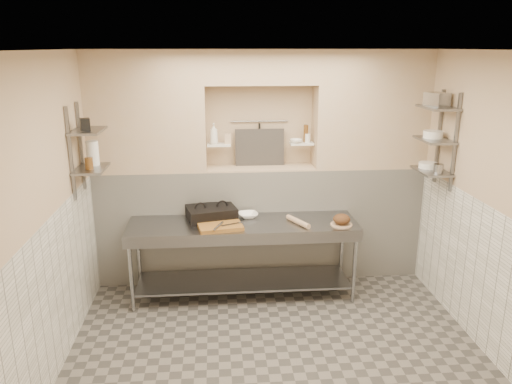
{
  "coord_description": "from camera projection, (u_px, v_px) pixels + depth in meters",
  "views": [
    {
      "loc": [
        -0.54,
        -4.13,
        2.83
      ],
      "look_at": [
        -0.12,
        0.9,
        1.35
      ],
      "focal_mm": 35.0,
      "sensor_mm": 36.0,
      "label": 1
    }
  ],
  "objects": [
    {
      "name": "mixing_bowl",
      "position": [
        248.0,
        215.0,
        5.84
      ],
      "size": [
        0.25,
        0.25,
        0.06
      ],
      "primitive_type": "imported",
      "rotation": [
        0.0,
        0.0,
        0.13
      ],
      "color": "white",
      "rests_on": "prep_table"
    },
    {
      "name": "alcove_sill",
      "position": [
        260.0,
        168.0,
        6.07
      ],
      "size": [
        1.3,
        0.4,
        0.02
      ],
      "primitive_type": "cube",
      "color": "tan",
      "rests_on": "backwall_lower"
    },
    {
      "name": "hanging_steel",
      "position": [
        259.0,
        135.0,
        6.11
      ],
      "size": [
        0.02,
        0.02,
        0.3
      ],
      "primitive_type": "cylinder",
      "color": "black",
      "rests_on": "utensil_rail"
    },
    {
      "name": "bread_board",
      "position": [
        341.0,
        225.0,
        5.59
      ],
      "size": [
        0.25,
        0.25,
        0.01
      ],
      "primitive_type": "cylinder",
      "color": "tan",
      "rests_on": "prep_table"
    },
    {
      "name": "canister_right",
      "position": [
        438.0,
        169.0,
        5.35
      ],
      "size": [
        0.1,
        0.1,
        0.1
      ],
      "primitive_type": "cylinder",
      "color": "gray",
      "rests_on": "wall_shelf_right_lower"
    },
    {
      "name": "box_left_upper",
      "position": [
        85.0,
        124.0,
        5.0
      ],
      "size": [
        0.12,
        0.12,
        0.13
      ],
      "primitive_type": "cube",
      "rotation": [
        0.0,
        0.0,
        0.35
      ],
      "color": "black",
      "rests_on": "wall_shelf_left_upper"
    },
    {
      "name": "condiment_c",
      "position": [
        308.0,
        138.0,
        6.0
      ],
      "size": [
        0.06,
        0.06,
        0.11
      ],
      "primitive_type": "cylinder",
      "color": "white",
      "rests_on": "alcove_shelf_right"
    },
    {
      "name": "basket_right",
      "position": [
        437.0,
        99.0,
        5.34
      ],
      "size": [
        0.25,
        0.28,
        0.14
      ],
      "primitive_type": "cube",
      "rotation": [
        0.0,
        0.0,
        0.38
      ],
      "color": "gray",
      "rests_on": "wall_shelf_right_upper"
    },
    {
      "name": "wall_shelf_right_upper",
      "position": [
        438.0,
        108.0,
        5.32
      ],
      "size": [
        0.3,
        0.5,
        0.03
      ],
      "primitive_type": "cube",
      "color": "slate",
      "rests_on": "wall_right"
    },
    {
      "name": "wall_front",
      "position": [
        329.0,
        344.0,
        2.49
      ],
      "size": [
        4.0,
        0.1,
        2.8
      ],
      "primitive_type": "cube",
      "color": "tan",
      "rests_on": "ground"
    },
    {
      "name": "wainscot_left",
      "position": [
        56.0,
        295.0,
        4.44
      ],
      "size": [
        0.02,
        3.9,
        1.4
      ],
      "primitive_type": "cube",
      "color": "white",
      "rests_on": "floor"
    },
    {
      "name": "utensil_rail",
      "position": [
        259.0,
        121.0,
        6.08
      ],
      "size": [
        0.7,
        0.02,
        0.02
      ],
      "primitive_type": "cylinder",
      "rotation": [
        0.0,
        1.57,
        0.0
      ],
      "color": "gray",
      "rests_on": "wall_back"
    },
    {
      "name": "condiment_b",
      "position": [
        306.0,
        134.0,
        6.01
      ],
      "size": [
        0.05,
        0.05,
        0.21
      ],
      "primitive_type": "cylinder",
      "color": "#573615",
      "rests_on": "alcove_shelf_right"
    },
    {
      "name": "rolling_pin",
      "position": [
        298.0,
        222.0,
        5.62
      ],
      "size": [
        0.23,
        0.38,
        0.06
      ],
      "primitive_type": "cylinder",
      "rotation": [
        1.57,
        0.0,
        0.47
      ],
      "color": "tan",
      "rests_on": "prep_table"
    },
    {
      "name": "jar_left",
      "position": [
        89.0,
        163.0,
        5.11
      ],
      "size": [
        0.08,
        0.08,
        0.12
      ],
      "primitive_type": "cylinder",
      "color": "#573615",
      "rests_on": "wall_shelf_left_lower"
    },
    {
      "name": "floor",
      "position": [
        277.0,
        357.0,
        4.81
      ],
      "size": [
        4.0,
        3.9,
        0.1
      ],
      "primitive_type": "cube",
      "color": "#615B55",
      "rests_on": "ground"
    },
    {
      "name": "bowl_right",
      "position": [
        428.0,
        165.0,
        5.61
      ],
      "size": [
        0.21,
        0.21,
        0.06
      ],
      "primitive_type": "cylinder",
      "color": "white",
      "rests_on": "wall_shelf_right_lower"
    },
    {
      "name": "tongs",
      "position": [
        219.0,
        226.0,
        5.41
      ],
      "size": [
        0.11,
        0.24,
        0.02
      ],
      "primitive_type": "cylinder",
      "rotation": [
        1.57,
        0.0,
        -0.38
      ],
      "color": "gray",
      "rests_on": "cutting_board"
    },
    {
      "name": "bottle_soap",
      "position": [
        214.0,
        134.0,
        5.87
      ],
      "size": [
        0.12,
        0.12,
        0.25
      ],
      "primitive_type": "imported",
      "rotation": [
        0.0,
        0.0,
        -0.25
      ],
      "color": "white",
      "rests_on": "alcove_shelf_left"
    },
    {
      "name": "wall_left",
      "position": [
        39.0,
        221.0,
        4.24
      ],
      "size": [
        0.1,
        3.9,
        2.8
      ],
      "primitive_type": "cube",
      "color": "tan",
      "rests_on": "ground"
    },
    {
      "name": "shelf_rail_right_b",
      "position": [
        455.0,
        143.0,
        5.24
      ],
      "size": [
        0.03,
        0.03,
        1.05
      ],
      "primitive_type": "cube",
      "color": "slate",
      "rests_on": "wall_right"
    },
    {
      "name": "condiment_a",
      "position": [
        306.0,
        134.0,
        6.02
      ],
      "size": [
        0.06,
        0.06,
        0.2
      ],
      "primitive_type": "cylinder",
      "color": "#573615",
      "rests_on": "alcove_shelf_right"
    },
    {
      "name": "alcove_shelf_right",
      "position": [
        302.0,
        143.0,
        6.03
      ],
      "size": [
        0.28,
        0.16,
        0.02
      ],
      "primitive_type": "cube",
      "color": "white",
      "rests_on": "backwall_lower"
    },
    {
      "name": "wall_shelf_right_lower",
      "position": [
        431.0,
        171.0,
        5.52
      ],
      "size": [
        0.3,
        0.5,
        0.02
      ],
      "primitive_type": "cube",
      "color": "slate",
      "rests_on": "wall_right"
    },
    {
      "name": "cutting_board",
      "position": [
        220.0,
        226.0,
        5.5
      ],
      "size": [
        0.53,
        0.41,
        0.04
      ],
      "primitive_type": "cube",
      "rotation": [
        0.0,
        0.0,
        0.17
      ],
      "color": "brown",
      "rests_on": "prep_table"
    },
    {
      "name": "jug_left",
      "position": [
        93.0,
        153.0,
        5.28
      ],
      "size": [
        0.13,
        0.13,
        0.26
      ],
      "primitive_type": "cylinder",
      "color": "white",
      "rests_on": "wall_shelf_left_lower"
    },
    {
      "name": "wall_shelf_left_upper",
      "position": [
        88.0,
        131.0,
        5.09
      ],
      "size": [
        0.3,
        0.5,
        0.03
      ],
      "primitive_type": "cube",
      "color": "slate",
      "rests_on": "wall_left"
    },
    {
      "name": "shelf_rail_left_a",
      "position": [
        81.0,
        146.0,
        5.33
      ],
      "size": [
        0.03,
        0.03,
        0.95
      ],
      "primitive_type": "cube",
      "color": "slate",
      "rests_on": "wall_left"
    },
    {
      "name": "bread_loaf",
      "position": [
        342.0,
        219.0,
        5.57
      ],
      "size": [
        0.19,
        0.19,
        0.12
      ],
      "primitive_type": "ellipsoid",
      "color": "#4C2D19",
      "rests_on": "bread_board"
    },
    {
      "name": "bowl_right_mid",
      "position": [
        433.0,
        134.0,
        5.46
      ],
      "size": [
        0.21,
        0.21,
        0.08
      ],
      "primitive_type": "cylinder",
      "color": "white",
      "rests_on": "wall_shelf_right_mid"
    },
    {
      "name": "backwall_header",
      "position": [
        261.0,
        67.0,
        5.74
      ],
      "size": [
        1.3,
        0.4,
        0.4
      ],
      "primitive_type": "cube",
      "color": "tan",
      "rests_on": "backwall_lower"
    },
    {
      "name": "wall_shelf_left_lower",
      "position": [
        91.0,
        169.0,
        5.2
      ],
      "size": [
        0.3,
        0.5,
        0.02
      ],
      "primitive_type": "cube",
      "color": "slate",
      "rests_on": "wall_left"
    },
    {
      "name": "prep_table",
      "position": [
        243.0,
        244.0,
        5.72
      ],
      "size": [
        2.6,
        0.7,
        0.9
      ],
      "color": "gray",
      "rests_on": "floor"
    },
    {
      "name": "wall_shelf_right_mid",
      "position": [
        435.0,
        140.0,
        5.42
      ],
      "size": [
        0.3,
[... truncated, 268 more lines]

